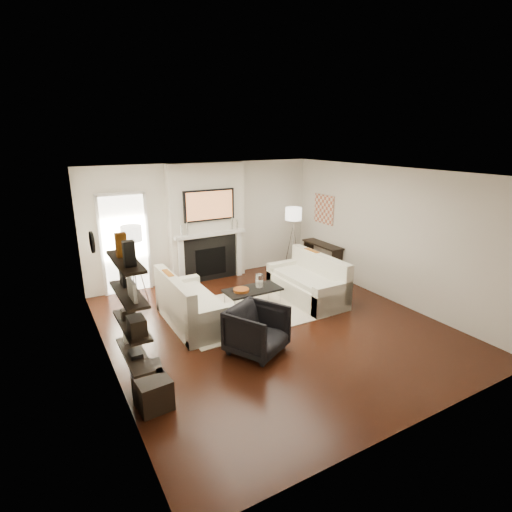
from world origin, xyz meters
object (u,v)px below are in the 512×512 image
loveseat_left_base (194,312)px  lamp_right_shade (294,214)px  loveseat_right_base (306,290)px  lamp_left_shade (131,233)px  coffee_table (253,290)px  ottoman_near (147,380)px  armchair (257,328)px

loveseat_left_base → lamp_right_shade: lamp_right_shade is taller
loveseat_right_base → lamp_left_shade: 3.68m
coffee_table → lamp_left_shade: (-1.90, 1.43, 1.05)m
lamp_right_shade → ottoman_near: bearing=-144.5°
loveseat_left_base → armchair: armchair is taller
armchair → ottoman_near: size_ratio=2.04×
loveseat_right_base → lamp_left_shade: size_ratio=4.50×
loveseat_left_base → coffee_table: 1.24m
lamp_right_shade → loveseat_left_base: bearing=-154.2°
ottoman_near → lamp_right_shade: bearing=35.5°
lamp_left_shade → ottoman_near: lamp_left_shade is taller
loveseat_left_base → lamp_left_shade: 2.02m
loveseat_right_base → loveseat_left_base: bearing=177.5°
ottoman_near → lamp_left_shade: bearing=78.7°
coffee_table → lamp_right_shade: bearing=37.8°
loveseat_left_base → coffee_table: size_ratio=1.64×
lamp_right_shade → loveseat_right_base: bearing=-115.5°
loveseat_left_base → lamp_left_shade: lamp_left_shade is taller
loveseat_right_base → lamp_right_shade: (0.80, 1.67, 1.24)m
lamp_left_shade → ottoman_near: bearing=-101.3°
coffee_table → armchair: (-0.73, -1.45, 0.01)m
ottoman_near → loveseat_right_base: bearing=22.6°
loveseat_left_base → loveseat_right_base: size_ratio=1.00×
coffee_table → loveseat_right_base: bearing=-5.6°
loveseat_left_base → lamp_left_shade: bearing=114.7°
ottoman_near → coffee_table: bearing=33.6°
loveseat_right_base → ottoman_near: size_ratio=4.50×
loveseat_right_base → lamp_right_shade: bearing=64.5°
loveseat_left_base → lamp_right_shade: 3.80m
loveseat_left_base → ottoman_near: 2.10m
lamp_right_shade → ottoman_near: 5.69m
lamp_right_shade → armchair: bearing=-132.3°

